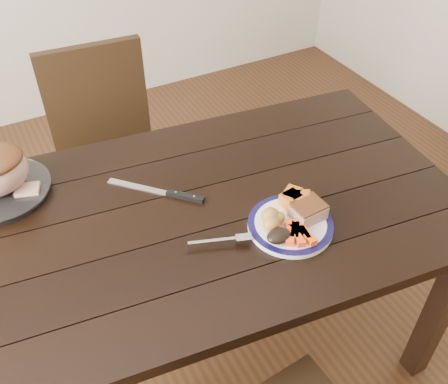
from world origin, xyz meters
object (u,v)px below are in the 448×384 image
serving_platter (0,191)px  carving_knife (173,194)px  pork_slice (308,212)px  fork (225,240)px  chair_far (109,147)px  dinner_plate (290,225)px  dining_table (198,231)px

serving_platter → carving_knife: (0.46, -0.26, -0.00)m
pork_slice → fork: (-0.25, 0.03, -0.02)m
carving_knife → pork_slice: bearing=2.2°
chair_far → serving_platter: bearing=45.5°
dinner_plate → pork_slice: (0.05, -0.00, 0.03)m
pork_slice → dinner_plate: bearing=175.2°
pork_slice → carving_knife: size_ratio=0.37×
serving_platter → pork_slice: 0.94m
serving_platter → fork: (0.51, -0.52, 0.01)m
chair_far → dinner_plate: size_ratio=3.81×
dinner_plate → carving_knife: (-0.24, 0.29, -0.00)m
dining_table → fork: fork is taller
dining_table → serving_platter: bearing=145.0°
chair_far → fork: chair_far is taller
serving_platter → chair_far: bearing=41.2°
carving_knife → dining_table: bearing=-20.7°
dining_table → chair_far: chair_far is taller
dinner_plate → carving_knife: size_ratio=0.98×
pork_slice → carving_knife: 0.41m
pork_slice → carving_knife: pork_slice is taller
chair_far → carving_knife: 0.69m
dining_table → chair_far: size_ratio=1.82×
chair_far → pork_slice: bearing=112.9°
fork → dinner_plate: bearing=11.2°
carving_knife → fork: bearing=-33.6°
pork_slice → fork: size_ratio=0.53×
chair_far → dinner_plate: 1.00m
serving_platter → fork: bearing=-45.5°
dinner_plate → serving_platter: serving_platter is taller
dining_table → pork_slice: size_ratio=18.59×
dining_table → dinner_plate: dinner_plate is taller
serving_platter → pork_slice: bearing=-36.0°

